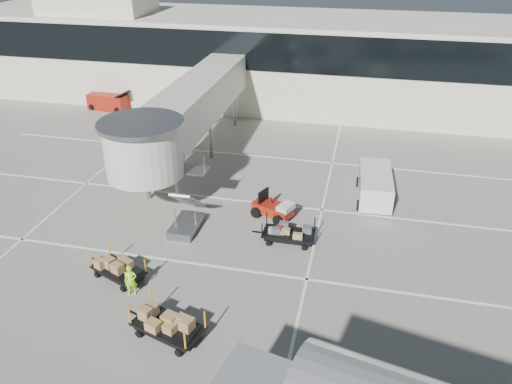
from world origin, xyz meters
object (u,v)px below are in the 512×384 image
at_px(box_cart_far, 117,269).
at_px(belt_loader, 109,102).
at_px(baggage_tug, 274,209).
at_px(box_cart_near, 170,327).
at_px(ground_worker, 131,281).
at_px(suitcase_cart, 289,234).
at_px(minivan, 375,183).

relative_size(box_cart_far, belt_loader, 0.81).
bearing_deg(baggage_tug, box_cart_near, -80.23).
relative_size(ground_worker, belt_loader, 0.39).
distance_m(ground_worker, belt_loader, 28.06).
bearing_deg(suitcase_cart, belt_loader, 137.80).
height_order(suitcase_cart, minivan, minivan).
bearing_deg(belt_loader, baggage_tug, -33.77).
bearing_deg(suitcase_cart, box_cart_near, -114.10).
height_order(suitcase_cart, box_cart_near, box_cart_near).
relative_size(baggage_tug, box_cart_far, 0.79).
relative_size(box_cart_far, ground_worker, 2.11).
relative_size(box_cart_far, minivan, 0.68).
xyz_separation_m(box_cart_far, belt_loader, (-12.54, 23.37, 0.22)).
bearing_deg(belt_loader, minivan, -19.98).
bearing_deg(box_cart_far, ground_worker, -16.61).
distance_m(ground_worker, minivan, 16.43).
relative_size(baggage_tug, ground_worker, 1.68).
bearing_deg(box_cart_far, box_cart_near, -16.73).
height_order(baggage_tug, minivan, minivan).
bearing_deg(minivan, baggage_tug, -150.23).
distance_m(baggage_tug, ground_worker, 9.94).
height_order(baggage_tug, ground_worker, ground_worker).
relative_size(baggage_tug, box_cart_near, 0.70).
height_order(ground_worker, minivan, minivan).
xyz_separation_m(baggage_tug, suitcase_cart, (1.33, -2.44, -0.09)).
bearing_deg(ground_worker, baggage_tug, 37.51).
bearing_deg(minivan, ground_worker, -135.08).
xyz_separation_m(suitcase_cart, box_cart_near, (-3.70, -8.31, 0.10)).
height_order(box_cart_far, minivan, minivan).
bearing_deg(suitcase_cart, minivan, 54.10).
distance_m(box_cart_far, ground_worker, 1.68).
bearing_deg(baggage_tug, suitcase_cart, -39.27).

